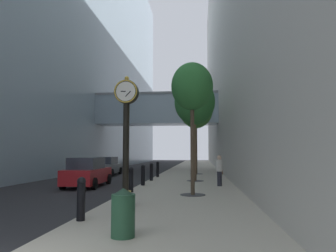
{
  "coord_description": "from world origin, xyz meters",
  "views": [
    {
      "loc": [
        3.5,
        -4.43,
        1.96
      ],
      "look_at": [
        0.82,
        21.69,
        4.22
      ],
      "focal_mm": 33.45,
      "sensor_mm": 36.0,
      "label": 1
    }
  ],
  "objects_px": {
    "bollard_fourth": "(143,174)",
    "pedestrian_walking": "(219,170)",
    "street_tree_near": "(192,88)",
    "trash_bin": "(123,212)",
    "car_grey_near": "(106,166)",
    "bollard_fifth": "(151,171)",
    "car_red_mid": "(87,173)",
    "bollard_third": "(131,179)",
    "bollard_sixth": "(158,169)",
    "bollard_nearest": "(81,198)",
    "street_tree_mid_near": "(195,102)",
    "street_tree_mid_far": "(196,109)",
    "street_clock": "(126,134)"
  },
  "relations": [
    {
      "from": "bollard_third",
      "to": "street_tree_near",
      "type": "relative_size",
      "value": 0.2
    },
    {
      "from": "bollard_fourth",
      "to": "bollard_nearest",
      "type": "bearing_deg",
      "value": -90.0
    },
    {
      "from": "trash_bin",
      "to": "bollard_nearest",
      "type": "bearing_deg",
      "value": 135.63
    },
    {
      "from": "street_clock",
      "to": "street_tree_mid_near",
      "type": "distance_m",
      "value": 10.54
    },
    {
      "from": "street_tree_near",
      "to": "car_red_mid",
      "type": "xyz_separation_m",
      "value": [
        -6.23,
        4.04,
        -4.05
      ]
    },
    {
      "from": "bollard_third",
      "to": "street_clock",
      "type": "bearing_deg",
      "value": -80.22
    },
    {
      "from": "bollard_fourth",
      "to": "pedestrian_walking",
      "type": "distance_m",
      "value": 4.29
    },
    {
      "from": "bollard_fourth",
      "to": "car_red_mid",
      "type": "bearing_deg",
      "value": 175.18
    },
    {
      "from": "trash_bin",
      "to": "car_red_mid",
      "type": "relative_size",
      "value": 0.23
    },
    {
      "from": "car_grey_near",
      "to": "street_tree_near",
      "type": "bearing_deg",
      "value": -59.09
    },
    {
      "from": "trash_bin",
      "to": "car_red_mid",
      "type": "distance_m",
      "value": 12.06
    },
    {
      "from": "bollard_nearest",
      "to": "bollard_fourth",
      "type": "height_order",
      "value": "same"
    },
    {
      "from": "trash_bin",
      "to": "car_red_mid",
      "type": "bearing_deg",
      "value": 113.9
    },
    {
      "from": "bollard_third",
      "to": "car_grey_near",
      "type": "distance_m",
      "value": 13.49
    },
    {
      "from": "street_tree_mid_near",
      "to": "bollard_sixth",
      "type": "bearing_deg",
      "value": 133.05
    },
    {
      "from": "bollard_fifth",
      "to": "bollard_sixth",
      "type": "height_order",
      "value": "same"
    },
    {
      "from": "bollard_nearest",
      "to": "car_grey_near",
      "type": "bearing_deg",
      "value": 105.03
    },
    {
      "from": "bollard_fifth",
      "to": "car_grey_near",
      "type": "relative_size",
      "value": 0.27
    },
    {
      "from": "street_tree_mid_near",
      "to": "car_red_mid",
      "type": "height_order",
      "value": "street_tree_mid_near"
    },
    {
      "from": "bollard_fifth",
      "to": "street_tree_mid_far",
      "type": "distance_m",
      "value": 8.96
    },
    {
      "from": "bollard_third",
      "to": "pedestrian_walking",
      "type": "height_order",
      "value": "pedestrian_walking"
    },
    {
      "from": "street_clock",
      "to": "street_tree_mid_far",
      "type": "bearing_deg",
      "value": 82.4
    },
    {
      "from": "bollard_fourth",
      "to": "trash_bin",
      "type": "relative_size",
      "value": 1.11
    },
    {
      "from": "bollard_fourth",
      "to": "bollard_third",
      "type": "bearing_deg",
      "value": -90.0
    },
    {
      "from": "bollard_fifth",
      "to": "bollard_sixth",
      "type": "bearing_deg",
      "value": 90.0
    },
    {
      "from": "street_tree_mid_far",
      "to": "street_clock",
      "type": "bearing_deg",
      "value": -97.6
    },
    {
      "from": "street_tree_mid_near",
      "to": "car_grey_near",
      "type": "height_order",
      "value": "street_tree_mid_near"
    },
    {
      "from": "bollard_nearest",
      "to": "bollard_fourth",
      "type": "bearing_deg",
      "value": 90.0
    },
    {
      "from": "bollard_fifth",
      "to": "street_tree_near",
      "type": "distance_m",
      "value": 8.49
    },
    {
      "from": "bollard_third",
      "to": "bollard_sixth",
      "type": "height_order",
      "value": "same"
    },
    {
      "from": "bollard_third",
      "to": "car_red_mid",
      "type": "relative_size",
      "value": 0.26
    },
    {
      "from": "street_clock",
      "to": "bollard_fifth",
      "type": "bearing_deg",
      "value": 93.75
    },
    {
      "from": "car_red_mid",
      "to": "trash_bin",
      "type": "bearing_deg",
      "value": -66.1
    },
    {
      "from": "bollard_fifth",
      "to": "bollard_nearest",
      "type": "bearing_deg",
      "value": -90.0
    },
    {
      "from": "bollard_fifth",
      "to": "street_tree_mid_far",
      "type": "bearing_deg",
      "value": 67.02
    },
    {
      "from": "bollard_third",
      "to": "trash_bin",
      "type": "relative_size",
      "value": 1.11
    },
    {
      "from": "bollard_third",
      "to": "car_red_mid",
      "type": "xyz_separation_m",
      "value": [
        -3.34,
        3.36,
        0.07
      ]
    },
    {
      "from": "street_clock",
      "to": "car_grey_near",
      "type": "relative_size",
      "value": 1.06
    },
    {
      "from": "bollard_nearest",
      "to": "street_tree_mid_near",
      "type": "distance_m",
      "value": 13.44
    },
    {
      "from": "trash_bin",
      "to": "pedestrian_walking",
      "type": "height_order",
      "value": "pedestrian_walking"
    },
    {
      "from": "street_tree_mid_far",
      "to": "pedestrian_walking",
      "type": "bearing_deg",
      "value": -81.92
    },
    {
      "from": "bollard_sixth",
      "to": "street_tree_mid_near",
      "type": "relative_size",
      "value": 0.17
    },
    {
      "from": "car_red_mid",
      "to": "bollard_fifth",
      "type": "bearing_deg",
      "value": 39.91
    },
    {
      "from": "bollard_fourth",
      "to": "street_tree_near",
      "type": "height_order",
      "value": "street_tree_near"
    },
    {
      "from": "bollard_fourth",
      "to": "street_tree_mid_far",
      "type": "relative_size",
      "value": 0.16
    },
    {
      "from": "street_tree_near",
      "to": "pedestrian_walking",
      "type": "xyz_separation_m",
      "value": [
        1.39,
        3.85,
        -3.83
      ]
    },
    {
      "from": "pedestrian_walking",
      "to": "street_tree_near",
      "type": "bearing_deg",
      "value": -109.86
    },
    {
      "from": "street_tree_mid_near",
      "to": "street_tree_near",
      "type": "bearing_deg",
      "value": -90.0
    },
    {
      "from": "street_tree_near",
      "to": "trash_bin",
      "type": "relative_size",
      "value": 5.58
    },
    {
      "from": "bollard_nearest",
      "to": "pedestrian_walking",
      "type": "distance_m",
      "value": 10.27
    }
  ]
}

